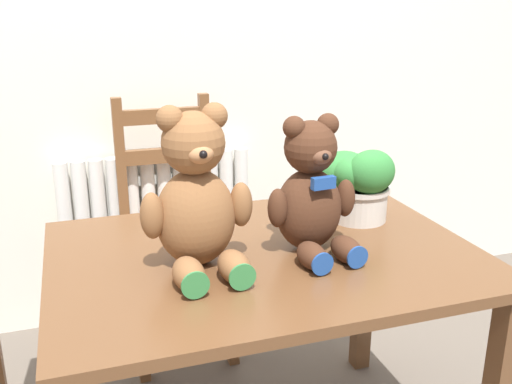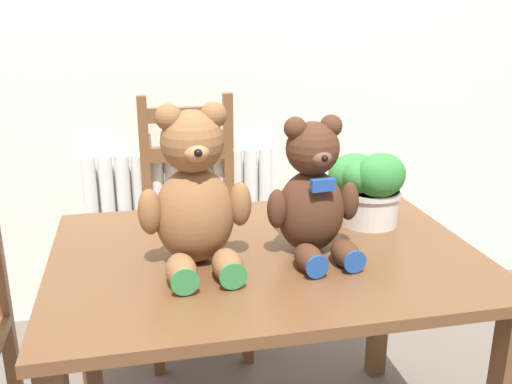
{
  "view_description": "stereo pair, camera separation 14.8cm",
  "coord_description": "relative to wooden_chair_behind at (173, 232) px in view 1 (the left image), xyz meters",
  "views": [
    {
      "loc": [
        -0.47,
        -0.94,
        1.35
      ],
      "look_at": [
        -0.03,
        0.39,
        0.89
      ],
      "focal_mm": 40.0,
      "sensor_mm": 36.0,
      "label": 1
    },
    {
      "loc": [
        -0.33,
        -0.98,
        1.35
      ],
      "look_at": [
        -0.03,
        0.39,
        0.89
      ],
      "focal_mm": 40.0,
      "sensor_mm": 36.0,
      "label": 2
    }
  ],
  "objects": [
    {
      "name": "radiator",
      "position": [
        -0.03,
        0.21,
        -0.14
      ],
      "size": [
        0.83,
        0.1,
        0.75
      ],
      "color": "white",
      "rests_on": "ground_plane"
    },
    {
      "name": "teddy_bear_right",
      "position": [
        0.24,
        -0.81,
        0.39
      ],
      "size": [
        0.26,
        0.27,
        0.37
      ],
      "rotation": [
        0.0,
        0.0,
        3.23
      ],
      "color": "#472819",
      "rests_on": "dining_table"
    },
    {
      "name": "teddy_bear_left",
      "position": [
        -0.07,
        -0.82,
        0.41
      ],
      "size": [
        0.29,
        0.29,
        0.42
      ],
      "rotation": [
        0.0,
        0.0,
        3.19
      ],
      "color": "brown",
      "rests_on": "dining_table"
    },
    {
      "name": "dining_table",
      "position": [
        0.12,
        -0.79,
        0.13
      ],
      "size": [
        1.15,
        0.82,
        0.72
      ],
      "color": "brown",
      "rests_on": "ground_plane"
    },
    {
      "name": "potted_plant",
      "position": [
        0.47,
        -0.65,
        0.36
      ],
      "size": [
        0.22,
        0.21,
        0.24
      ],
      "color": "beige",
      "rests_on": "dining_table"
    },
    {
      "name": "wooden_chair_behind",
      "position": [
        0.0,
        0.0,
        0.0
      ],
      "size": [
        0.39,
        0.44,
        1.01
      ],
      "rotation": [
        0.0,
        0.0,
        3.14
      ],
      "color": "brown",
      "rests_on": "ground_plane"
    },
    {
      "name": "wall_back",
      "position": [
        0.12,
        0.28,
        0.82
      ],
      "size": [
        8.0,
        0.04,
        2.6
      ],
      "primitive_type": "cube",
      "color": "silver",
      "rests_on": "ground_plane"
    }
  ]
}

